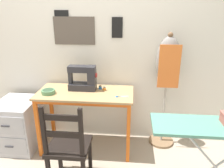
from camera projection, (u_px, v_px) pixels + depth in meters
ground_plane at (83, 160)px, 2.58m from camera, size 14.00×14.00×0.00m
wall_back at (89, 44)px, 2.70m from camera, size 10.00×0.07×2.55m
sewing_table at (85, 100)px, 2.59m from camera, size 1.13×0.53×0.77m
sewing_machine at (84, 79)px, 2.59m from camera, size 0.34×0.16×0.32m
fabric_bowl at (48, 92)px, 2.51m from camera, size 0.16×0.16×0.05m
scissors at (120, 97)px, 2.43m from camera, size 0.15×0.05×0.01m
thread_spool_near_machine at (100, 88)px, 2.65m from camera, size 0.04×0.04×0.04m
thread_spool_mid_table at (104, 89)px, 2.61m from camera, size 0.04×0.04×0.04m
wooden_chair at (68, 147)px, 2.13m from camera, size 0.40×0.38×0.92m
filing_cabinet at (19, 124)px, 2.76m from camera, size 0.46×0.55×0.62m
dress_form at (167, 70)px, 2.58m from camera, size 0.32×0.32×1.45m
ironing_board at (223, 130)px, 1.79m from camera, size 1.16×0.35×0.81m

